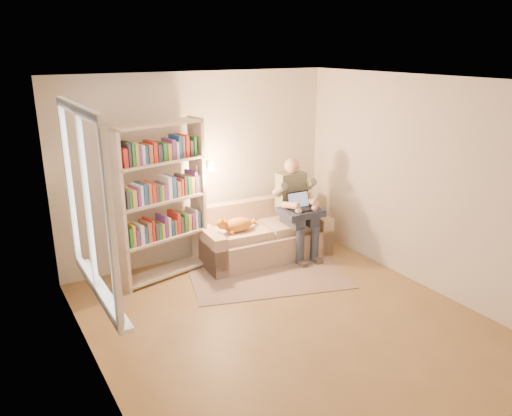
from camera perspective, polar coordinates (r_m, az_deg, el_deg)
floor at (r=5.66m, az=3.79°, el=-13.03°), size 4.50×4.50×0.00m
ceiling at (r=4.85m, az=4.45°, el=14.26°), size 4.00×4.50×0.02m
wall_left at (r=4.35m, az=-18.17°, el=-4.72°), size 0.02×4.50×2.60m
wall_right at (r=6.42m, az=18.94°, el=2.49°), size 0.02×4.50×2.60m
wall_back at (r=7.00m, az=-6.49°, el=4.60°), size 4.00×0.02×2.60m
wall_front at (r=3.65m, az=24.97°, el=-10.11°), size 4.00×0.02×2.60m
window at (r=4.52m, az=-18.20°, el=-2.86°), size 0.12×1.52×1.69m
sofa at (r=7.20m, az=0.76°, el=-3.37°), size 1.90×0.95×0.79m
person at (r=7.12m, az=4.53°, el=0.60°), size 0.44×0.67×1.41m
cat at (r=6.80m, az=-2.11°, el=-1.85°), size 0.65×0.25×0.24m
blanket at (r=7.04m, az=5.14°, el=-0.45°), size 0.59×0.50×0.09m
laptop at (r=7.01m, az=5.12°, el=0.36°), size 0.37×0.30×0.30m
bookshelf at (r=6.41m, az=-10.88°, el=1.58°), size 1.40×0.56×2.05m
rug at (r=6.68m, az=1.52°, el=-7.77°), size 2.31×1.75×0.01m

